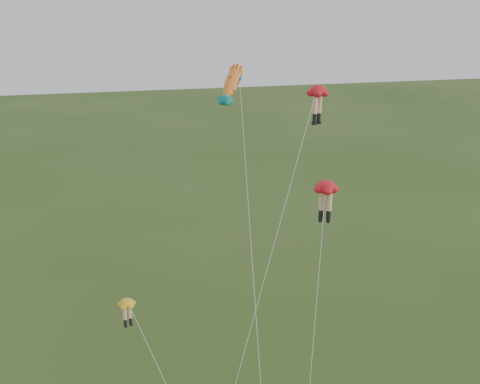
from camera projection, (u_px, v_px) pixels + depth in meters
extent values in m
ellipsoid|color=red|center=(318.00, 91.00, 31.69)|extent=(1.87, 1.87, 0.69)
cylinder|color=#F1B68E|center=(315.00, 105.00, 31.80)|extent=(0.31, 0.31, 1.05)
cylinder|color=black|center=(314.00, 118.00, 32.05)|extent=(0.24, 0.24, 0.53)
cube|color=black|center=(314.00, 124.00, 32.16)|extent=(0.30, 0.35, 0.15)
cylinder|color=#F1B68E|center=(319.00, 104.00, 32.08)|extent=(0.31, 0.31, 1.05)
cylinder|color=black|center=(319.00, 117.00, 32.33)|extent=(0.24, 0.24, 0.53)
cube|color=black|center=(319.00, 123.00, 32.44)|extent=(0.30, 0.35, 0.15)
cylinder|color=silver|center=(268.00, 265.00, 29.68)|extent=(8.65, 8.14, 18.51)
ellipsoid|color=red|center=(326.00, 186.00, 34.04)|extent=(2.27, 2.27, 0.82)
cylinder|color=#F1B68E|center=(321.00, 200.00, 34.41)|extent=(0.37, 0.37, 1.26)
cylinder|color=black|center=(321.00, 214.00, 34.71)|extent=(0.29, 0.29, 0.63)
cube|color=black|center=(320.00, 220.00, 34.84)|extent=(0.37, 0.42, 0.18)
cylinder|color=#F1B68E|center=(329.00, 201.00, 34.28)|extent=(0.37, 0.37, 1.26)
cylinder|color=black|center=(328.00, 215.00, 34.57)|extent=(0.29, 0.29, 0.63)
cube|color=black|center=(328.00, 221.00, 34.70)|extent=(0.37, 0.42, 0.18)
cylinder|color=silver|center=(316.00, 309.00, 31.00)|extent=(4.90, 9.31, 12.47)
ellipsoid|color=yellow|center=(127.00, 303.00, 29.89)|extent=(1.24, 1.24, 0.51)
cylinder|color=#F1B68E|center=(125.00, 313.00, 30.00)|extent=(0.23, 0.23, 0.78)
cylinder|color=black|center=(125.00, 322.00, 30.18)|extent=(0.18, 0.18, 0.39)
cube|color=black|center=(126.00, 326.00, 30.26)|extent=(0.18, 0.25, 0.11)
cylinder|color=#F1B68E|center=(130.00, 312.00, 30.15)|extent=(0.23, 0.23, 0.78)
cylinder|color=black|center=(131.00, 321.00, 30.33)|extent=(0.18, 0.18, 0.39)
cube|color=black|center=(131.00, 324.00, 30.41)|extent=(0.18, 0.25, 0.11)
ellipsoid|color=yellow|center=(232.00, 81.00, 31.42)|extent=(2.37, 2.96, 2.34)
sphere|color=yellow|center=(232.00, 81.00, 31.42)|extent=(1.43, 1.53, 1.24)
cone|color=teal|center=(232.00, 81.00, 31.42)|extent=(1.20, 1.33, 1.22)
cone|color=teal|center=(232.00, 81.00, 31.42)|extent=(1.20, 1.33, 1.22)
cone|color=teal|center=(232.00, 81.00, 31.42)|extent=(0.68, 0.75, 0.68)
cone|color=teal|center=(232.00, 81.00, 31.42)|extent=(0.68, 0.75, 0.68)
cone|color=red|center=(232.00, 81.00, 31.42)|extent=(0.72, 0.78, 0.66)
cylinder|color=silver|center=(249.00, 266.00, 29.22)|extent=(1.21, 10.95, 18.76)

